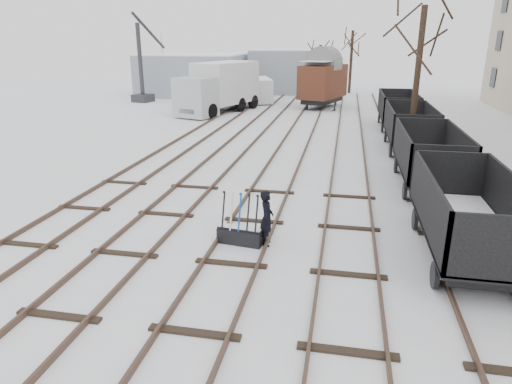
% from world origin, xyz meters
% --- Properties ---
extents(ground, '(120.00, 120.00, 0.00)m').
position_xyz_m(ground, '(0.00, 0.00, 0.00)').
color(ground, white).
rests_on(ground, ground).
extents(tracks, '(13.90, 52.00, 0.16)m').
position_xyz_m(tracks, '(-0.00, 13.67, 0.07)').
color(tracks, black).
rests_on(tracks, ground).
extents(shed_left, '(10.00, 8.00, 4.10)m').
position_xyz_m(shed_left, '(-13.00, 36.00, 2.05)').
color(shed_left, '#8D979F').
rests_on(shed_left, ground).
extents(shed_right, '(7.00, 6.00, 4.50)m').
position_xyz_m(shed_right, '(-4.00, 40.00, 2.25)').
color(shed_right, '#8D979F').
rests_on(shed_right, ground).
extents(ground_frame, '(1.35, 0.60, 1.49)m').
position_xyz_m(ground_frame, '(-0.06, 1.31, 0.28)').
color(ground_frame, black).
rests_on(ground_frame, ground).
extents(worker, '(0.47, 0.64, 1.61)m').
position_xyz_m(worker, '(0.69, 1.41, 0.80)').
color(worker, black).
rests_on(worker, ground).
extents(freight_wagon_a, '(2.23, 5.56, 2.27)m').
position_xyz_m(freight_wagon_a, '(6.00, 1.60, 0.87)').
color(freight_wagon_a, black).
rests_on(freight_wagon_a, ground).
extents(freight_wagon_b, '(2.23, 5.56, 2.27)m').
position_xyz_m(freight_wagon_b, '(6.00, 8.00, 0.87)').
color(freight_wagon_b, black).
rests_on(freight_wagon_b, ground).
extents(freight_wagon_c, '(2.23, 5.56, 2.27)m').
position_xyz_m(freight_wagon_c, '(6.00, 14.40, 0.87)').
color(freight_wagon_c, black).
rests_on(freight_wagon_c, ground).
extents(freight_wagon_d, '(2.23, 5.56, 2.27)m').
position_xyz_m(freight_wagon_d, '(6.00, 20.80, 0.87)').
color(freight_wagon_d, black).
rests_on(freight_wagon_d, ground).
extents(box_van_wagon, '(4.22, 5.69, 3.89)m').
position_xyz_m(box_van_wagon, '(0.64, 29.13, 2.26)').
color(box_van_wagon, black).
rests_on(box_van_wagon, ground).
extents(lorry, '(4.52, 8.86, 3.85)m').
position_xyz_m(lorry, '(-7.18, 24.89, 1.98)').
color(lorry, black).
rests_on(lorry, ground).
extents(panel_van, '(3.54, 5.35, 2.18)m').
position_xyz_m(panel_van, '(-5.37, 31.55, 1.13)').
color(panel_van, silver).
rests_on(panel_van, ground).
extents(crane, '(1.89, 4.67, 7.84)m').
position_xyz_m(crane, '(-15.90, 29.90, 2.06)').
color(crane, '#2A2B2F').
rests_on(crane, ground).
extents(tree_near, '(0.30, 0.30, 7.10)m').
position_xyz_m(tree_near, '(6.03, 13.85, 3.55)').
color(tree_near, black).
rests_on(tree_near, ground).
extents(tree_far_left, '(0.30, 0.30, 5.00)m').
position_xyz_m(tree_far_left, '(-0.17, 37.33, 2.50)').
color(tree_far_left, black).
rests_on(tree_far_left, ground).
extents(tree_far_right, '(0.30, 0.30, 6.41)m').
position_xyz_m(tree_far_right, '(2.88, 40.81, 3.20)').
color(tree_far_right, black).
rests_on(tree_far_right, ground).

